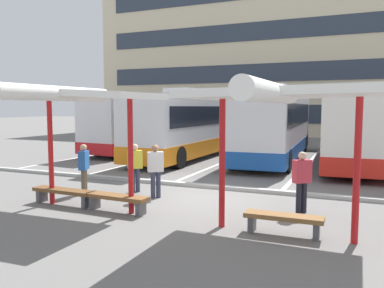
{
  "coord_description": "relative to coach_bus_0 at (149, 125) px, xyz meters",
  "views": [
    {
      "loc": [
        4.22,
        -10.78,
        2.74
      ],
      "look_at": [
        -1.89,
        3.53,
        1.27
      ],
      "focal_mm": 36.88,
      "sensor_mm": 36.0,
      "label": 1
    }
  ],
  "objects": [
    {
      "name": "coach_bus_2",
      "position": [
        7.97,
        -0.86,
        0.16
      ],
      "size": [
        3.11,
        11.55,
        3.81
      ],
      "color": "silver",
      "rests_on": "ground"
    },
    {
      "name": "coach_bus_3",
      "position": [
        11.69,
        -0.6,
        0.01
      ],
      "size": [
        3.24,
        12.54,
        3.53
      ],
      "color": "silver",
      "rests_on": "ground"
    },
    {
      "name": "lane_stripe_3",
      "position": [
        9.79,
        -1.43,
        -1.62
      ],
      "size": [
        0.16,
        14.0,
        0.01
      ],
      "primitive_type": "cube",
      "color": "white",
      "rests_on": "ground"
    },
    {
      "name": "terminal_building",
      "position": [
        7.88,
        21.78,
        6.01
      ],
      "size": [
        43.89,
        13.42,
        18.01
      ],
      "color": "beige",
      "rests_on": "ground"
    },
    {
      "name": "lane_stripe_2",
      "position": [
        5.89,
        -1.43,
        -1.62
      ],
      "size": [
        0.16,
        14.0,
        0.01
      ],
      "primitive_type": "cube",
      "color": "white",
      "rests_on": "ground"
    },
    {
      "name": "waiting_shelter_1",
      "position": [
        10.63,
        -13.32,
        1.32
      ],
      "size": [
        3.82,
        5.05,
        3.17
      ],
      "color": "red",
      "rests_on": "ground"
    },
    {
      "name": "coach_bus_0",
      "position": [
        0.0,
        0.0,
        0.0
      ],
      "size": [
        3.39,
        10.24,
        3.48
      ],
      "color": "silver",
      "rests_on": "ground"
    },
    {
      "name": "waiting_passenger_0",
      "position": [
        10.73,
        -11.09,
        -0.71
      ],
      "size": [
        0.49,
        0.47,
        1.6
      ],
      "color": "black",
      "rests_on": "ground"
    },
    {
      "name": "lane_stripe_1",
      "position": [
        1.99,
        -1.43,
        -1.62
      ],
      "size": [
        0.16,
        14.0,
        0.01
      ],
      "primitive_type": "cube",
      "color": "white",
      "rests_on": "ground"
    },
    {
      "name": "bench_0",
      "position": [
        4.5,
        -12.86,
        -1.28
      ],
      "size": [
        1.96,
        0.49,
        0.45
      ],
      "color": "brown",
      "rests_on": "ground"
    },
    {
      "name": "bench_1",
      "position": [
        6.3,
        -12.9,
        -1.29
      ],
      "size": [
        1.79,
        0.5,
        0.45
      ],
      "color": "brown",
      "rests_on": "ground"
    },
    {
      "name": "waiting_passenger_1",
      "position": [
        4.13,
        -11.5,
        -0.73
      ],
      "size": [
        0.37,
        0.5,
        1.58
      ],
      "color": "brown",
      "rests_on": "ground"
    },
    {
      "name": "coach_bus_1",
      "position": [
        3.68,
        -1.1,
        0.08
      ],
      "size": [
        2.63,
        12.47,
        3.68
      ],
      "color": "silver",
      "rests_on": "ground"
    },
    {
      "name": "ground_plane",
      "position": [
        7.84,
        -10.63,
        -1.63
      ],
      "size": [
        160.0,
        160.0,
        0.0
      ],
      "primitive_type": "plane",
      "color": "slate"
    },
    {
      "name": "waiting_passenger_3",
      "position": [
        5.47,
        -10.63,
        -0.74
      ],
      "size": [
        0.48,
        0.46,
        1.56
      ],
      "color": "#33384C",
      "rests_on": "ground"
    },
    {
      "name": "waiting_passenger_2",
      "position": [
        6.46,
        -11.08,
        -0.7
      ],
      "size": [
        0.5,
        0.46,
        1.61
      ],
      "color": "#33384C",
      "rests_on": "ground"
    },
    {
      "name": "waiting_shelter_0",
      "position": [
        5.4,
        -13.12,
        1.36
      ],
      "size": [
        3.62,
        4.11,
        3.25
      ],
      "color": "red",
      "rests_on": "ground"
    },
    {
      "name": "platform_kerb",
      "position": [
        7.84,
        -9.1,
        -1.57
      ],
      "size": [
        44.0,
        0.24,
        0.12
      ],
      "primitive_type": "cube",
      "color": "#ADADA8",
      "rests_on": "ground"
    },
    {
      "name": "bench_2",
      "position": [
        10.63,
        -13.08,
        -1.29
      ],
      "size": [
        1.67,
        0.44,
        0.45
      ],
      "color": "brown",
      "rests_on": "ground"
    },
    {
      "name": "lane_stripe_0",
      "position": [
        -1.91,
        -1.43,
        -1.62
      ],
      "size": [
        0.16,
        14.0,
        0.01
      ],
      "primitive_type": "cube",
      "color": "white",
      "rests_on": "ground"
    }
  ]
}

